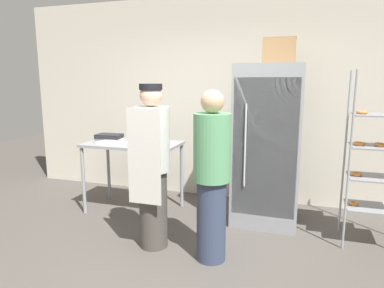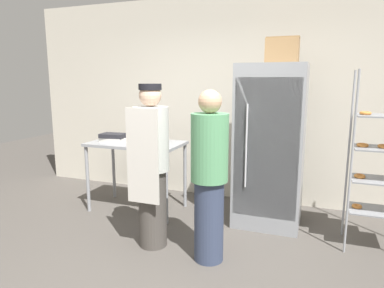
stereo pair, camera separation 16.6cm
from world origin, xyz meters
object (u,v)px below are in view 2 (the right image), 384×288
cardboard_storage_box (282,51)px  baking_rack (382,163)px  donut_box (140,141)px  refrigerator (270,146)px  person_customer (209,176)px  person_baker (151,164)px  binder_stack (113,138)px  blender_pitcher (163,132)px

cardboard_storage_box → baking_rack: bearing=-20.6°
donut_box → cardboard_storage_box: bearing=13.6°
baking_rack → refrigerator: bearing=165.7°
person_customer → refrigerator: bearing=70.4°
baking_rack → person_baker: size_ratio=1.08×
binder_stack → person_baker: 1.25m
person_baker → blender_pitcher: bearing=108.6°
binder_stack → donut_box: bearing=-6.9°
baking_rack → person_baker: 2.28m
person_baker → cardboard_storage_box: bearing=45.7°
refrigerator → binder_stack: (-1.99, -0.24, 0.02)m
blender_pitcher → person_customer: bearing=-47.6°
person_baker → person_customer: size_ratio=1.03×
blender_pitcher → person_customer: (0.96, -1.05, -0.21)m
cardboard_storage_box → blender_pitcher: bearing=-173.7°
binder_stack → person_baker: person_baker is taller
refrigerator → blender_pitcher: bearing=-177.9°
blender_pitcher → person_baker: (0.33, -0.98, -0.17)m
refrigerator → blender_pitcher: refrigerator is taller
baking_rack → binder_stack: baking_rack is taller
binder_stack → person_customer: person_customer is taller
baking_rack → donut_box: 2.69m
cardboard_storage_box → person_baker: size_ratio=0.22×
binder_stack → person_customer: (1.59, -0.87, -0.14)m
cardboard_storage_box → person_customer: (-0.47, -1.21, -1.20)m
baking_rack → person_baker: bearing=-161.0°
baking_rack → blender_pitcher: size_ratio=6.08×
person_baker → donut_box: bearing=125.8°
baking_rack → person_customer: (-1.52, -0.82, -0.07)m
donut_box → blender_pitcher: 0.32m
refrigerator → baking_rack: refrigerator is taller
person_customer → baking_rack: bearing=28.2°
cardboard_storage_box → person_customer: cardboard_storage_box is taller
refrigerator → blender_pitcher: size_ratio=6.35×
baking_rack → binder_stack: size_ratio=5.42×
baking_rack → binder_stack: (-3.12, 0.05, 0.07)m
baking_rack → donut_box: baking_rack is taller
binder_stack → cardboard_storage_box: bearing=9.5°
cardboard_storage_box → person_baker: bearing=-134.3°
refrigerator → person_baker: 1.46m
binder_stack → cardboard_storage_box: cardboard_storage_box is taller
blender_pitcher → cardboard_storage_box: 1.75m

